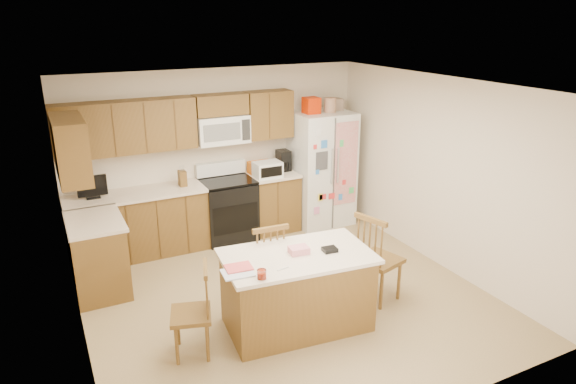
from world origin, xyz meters
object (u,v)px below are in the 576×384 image
stove (228,208)px  windsor_chair_back (266,265)px  refrigerator (321,167)px  windsor_chair_left (193,313)px  windsor_chair_right (377,260)px  island (297,290)px

stove → windsor_chair_back: bearing=-97.3°
refrigerator → windsor_chair_left: refrigerator is taller
stove → windsor_chair_left: 2.82m
refrigerator → stove: bearing=177.7°
windsor_chair_right → island: bearing=-176.2°
island → windsor_chair_right: size_ratio=1.55×
windsor_chair_left → windsor_chair_right: (2.22, 0.05, 0.07)m
refrigerator → windsor_chair_right: 2.52m
stove → windsor_chair_left: bearing=-117.1°
windsor_chair_back → windsor_chair_right: windsor_chair_right is taller
island → windsor_chair_left: size_ratio=1.78×
island → windsor_chair_right: 1.10m
stove → windsor_chair_back: 1.97m
island → windsor_chair_right: (1.09, 0.07, 0.08)m
stove → refrigerator: 1.63m
stove → windsor_chair_left: stove is taller
windsor_chair_left → windsor_chair_back: windsor_chair_back is taller
windsor_chair_left → windsor_chair_back: 1.17m
stove → island: bearing=-93.5°
windsor_chair_left → windsor_chair_right: bearing=1.2°
refrigerator → windsor_chair_back: 2.66m
refrigerator → windsor_chair_left: (-2.85, -2.45, -0.47)m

